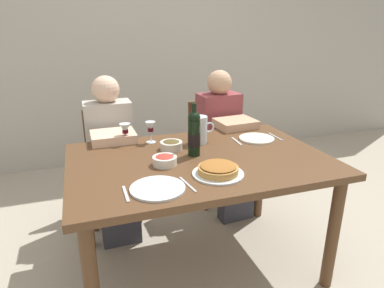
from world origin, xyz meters
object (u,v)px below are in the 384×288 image
at_px(chair_left, 110,157).
at_px(wine_bottle, 194,134).
at_px(water_pitcher, 199,131).
at_px(dinner_plate_left_setting, 158,188).
at_px(salad_bowl, 165,160).
at_px(baked_tart, 218,170).
at_px(chair_right, 212,144).
at_px(diner_right, 225,139).
at_px(dinner_plate_right_setting, 257,138).
at_px(dining_table, 200,172).
at_px(diner_left, 112,153).
at_px(olive_bowl, 171,145).
at_px(wine_glass_left_diner, 125,130).
at_px(wine_glass_right_diner, 151,128).

bearing_deg(chair_left, wine_bottle, 117.10).
height_order(water_pitcher, dinner_plate_left_setting, water_pitcher).
height_order(water_pitcher, salad_bowl, water_pitcher).
bearing_deg(chair_left, salad_bowl, 103.46).
relative_size(wine_bottle, baked_tart, 1.17).
relative_size(chair_right, diner_right, 0.75).
height_order(salad_bowl, dinner_plate_right_setting, salad_bowl).
height_order(baked_tart, dinner_plate_left_setting, baked_tart).
height_order(dining_table, wine_bottle, wine_bottle).
relative_size(dinner_plate_right_setting, diner_left, 0.21).
distance_m(olive_bowl, wine_glass_left_diner, 0.33).
height_order(wine_bottle, diner_right, diner_right).
bearing_deg(wine_glass_left_diner, diner_right, 18.38).
bearing_deg(dinner_plate_left_setting, wine_bottle, 49.95).
height_order(dinner_plate_right_setting, chair_right, chair_right).
height_order(salad_bowl, olive_bowl, olive_bowl).
distance_m(baked_tart, chair_left, 1.25).
xyz_separation_m(chair_right, diner_right, (0.02, -0.24, 0.12)).
xyz_separation_m(water_pitcher, baked_tart, (-0.08, -0.51, -0.05)).
xyz_separation_m(wine_bottle, dinner_plate_right_setting, (0.50, 0.14, -0.13)).
xyz_separation_m(wine_glass_right_diner, diner_left, (-0.24, 0.28, -0.25)).
distance_m(dining_table, chair_right, 1.02).
bearing_deg(wine_bottle, wine_glass_left_diner, 136.76).
relative_size(water_pitcher, salad_bowl, 1.32).
bearing_deg(water_pitcher, dinner_plate_right_setting, -8.52).
distance_m(wine_glass_right_diner, diner_right, 0.78).
relative_size(dining_table, diner_right, 1.29).
distance_m(dinner_plate_left_setting, diner_right, 1.27).
bearing_deg(baked_tart, wine_glass_left_diner, 120.86).
xyz_separation_m(wine_bottle, wine_glass_right_diner, (-0.20, 0.31, -0.03)).
bearing_deg(dining_table, salad_bowl, -169.74).
relative_size(dining_table, dinner_plate_right_setting, 6.29).
distance_m(water_pitcher, diner_right, 0.60).
bearing_deg(wine_glass_left_diner, dinner_plate_right_setting, -12.77).
height_order(baked_tart, chair_left, chair_left).
xyz_separation_m(salad_bowl, olive_bowl, (0.10, 0.23, 0.00)).
distance_m(dining_table, dinner_plate_left_setting, 0.47).
height_order(salad_bowl, wine_glass_right_diner, wine_glass_right_diner).
height_order(baked_tart, salad_bowl, baked_tart).
relative_size(dining_table, olive_bowl, 10.80).
bearing_deg(salad_bowl, dinner_plate_left_setting, -110.86).
relative_size(chair_left, diner_right, 0.75).
distance_m(olive_bowl, wine_glass_right_diner, 0.21).
xyz_separation_m(dinner_plate_left_setting, dinner_plate_right_setting, (0.81, 0.51, 0.00)).
distance_m(dinner_plate_right_setting, chair_right, 0.76).
bearing_deg(dinner_plate_left_setting, dining_table, 44.24).
height_order(baked_tart, diner_right, diner_right).
xyz_separation_m(wine_bottle, water_pitcher, (0.10, 0.20, -0.06)).
bearing_deg(chair_left, diner_right, 166.34).
bearing_deg(diner_left, baked_tart, 116.46).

